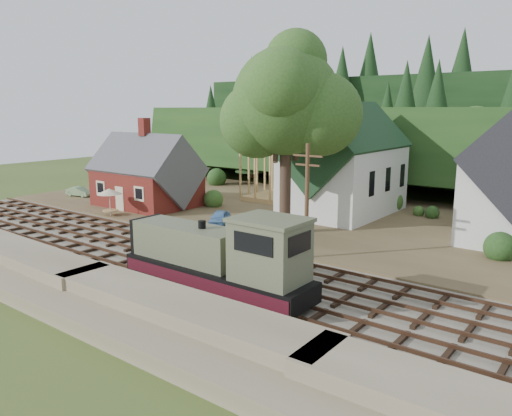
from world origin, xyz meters
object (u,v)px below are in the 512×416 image
Objects in this scene: car_blue at (220,218)px; patio_set at (109,193)px; locomotive at (222,259)px; car_green at (79,192)px.

car_blue is 11.37m from patio_set.
locomotive reaches higher than car_green.
car_blue is at bearing -104.05° from car_green.
locomotive is 23.11m from patio_set.
car_blue reaches higher than car_green.
car_green is 1.26× the size of patio_set.
locomotive is 4.57× the size of patio_set.
patio_set is (-21.49, 8.50, 0.40)m from locomotive.
locomotive is at bearing -21.59° from patio_set.
patio_set is at bearing 158.41° from locomotive.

